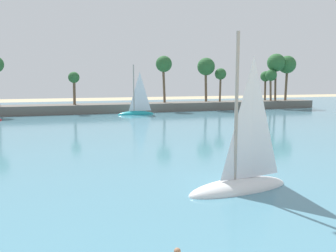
# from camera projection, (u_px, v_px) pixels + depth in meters

# --- Properties ---
(sea) EXTENTS (220.00, 102.18, 0.06)m
(sea) POSITION_uv_depth(u_px,v_px,m) (89.00, 119.00, 59.70)
(sea) COLOR teal
(sea) RESTS_ON ground
(palm_headland) EXTENTS (104.81, 6.01, 12.60)m
(palm_headland) POSITION_uv_depth(u_px,v_px,m) (114.00, 98.00, 71.55)
(palm_headland) COLOR #605B54
(palm_headland) RESTS_ON ground
(sailboat_mid_bay) EXTENTS (7.03, 2.34, 10.10)m
(sailboat_mid_bay) POSITION_uv_depth(u_px,v_px,m) (137.00, 110.00, 66.98)
(sailboat_mid_bay) COLOR teal
(sailboat_mid_bay) RESTS_ON sea
(sailboat_toward_headland) EXTENTS (7.15, 3.05, 10.04)m
(sailboat_toward_headland) POSITION_uv_depth(u_px,v_px,m) (241.00, 175.00, 21.26)
(sailboat_toward_headland) COLOR white
(sailboat_toward_headland) RESTS_ON sea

